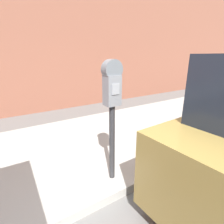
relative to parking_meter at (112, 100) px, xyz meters
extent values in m
cube|color=#ADAAA3|center=(-0.15, 1.12, -1.15)|extent=(24.00, 2.80, 0.12)
cube|color=#935642|center=(-0.15, 4.09, 1.70)|extent=(24.00, 0.30, 5.82)
cylinder|color=#2D2D30|center=(0.00, 0.00, -0.57)|extent=(0.07, 0.07, 1.02)
cube|color=slate|center=(0.00, 0.00, 0.11)|extent=(0.18, 0.14, 0.35)
cube|color=gray|center=(0.00, -0.07, 0.14)|extent=(0.10, 0.01, 0.12)
cylinder|color=slate|center=(0.00, 0.00, 0.35)|extent=(0.22, 0.11, 0.22)
cylinder|color=black|center=(0.77, -0.65, -0.90)|extent=(0.63, 0.24, 0.62)
camera|label=1|loc=(-1.09, -1.69, 0.50)|focal=28.00mm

